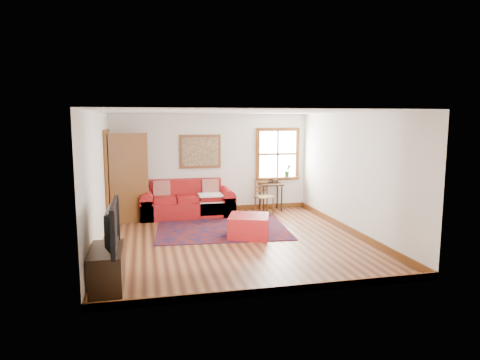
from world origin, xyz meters
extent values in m
plane|color=#462213|center=(0.00, 0.00, 0.00)|extent=(5.50, 5.50, 0.00)
cube|color=silver|center=(0.00, 2.75, 1.25)|extent=(5.00, 0.04, 2.50)
cube|color=silver|center=(0.00, -2.75, 1.25)|extent=(5.00, 0.04, 2.50)
cube|color=silver|center=(-2.50, 0.00, 1.25)|extent=(0.04, 5.50, 2.50)
cube|color=silver|center=(2.50, 0.00, 1.25)|extent=(0.04, 5.50, 2.50)
cube|color=white|center=(0.00, 0.00, 2.50)|extent=(5.00, 5.50, 0.04)
cube|color=brown|center=(0.00, 2.73, 0.06)|extent=(5.00, 0.03, 0.12)
cube|color=brown|center=(-2.48, 0.00, 0.06)|extent=(0.03, 5.50, 0.12)
cube|color=brown|center=(2.48, 0.00, 0.06)|extent=(0.03, 5.50, 0.12)
cube|color=white|center=(1.75, 2.73, 1.45)|extent=(1.00, 0.02, 1.20)
cube|color=brown|center=(1.75, 2.72, 2.09)|extent=(1.18, 0.06, 0.09)
cube|color=brown|center=(1.75, 2.72, 0.80)|extent=(1.18, 0.06, 0.09)
cube|color=brown|center=(1.21, 2.72, 1.45)|extent=(0.09, 0.06, 1.20)
cube|color=brown|center=(2.29, 2.72, 1.45)|extent=(0.09, 0.06, 1.20)
cube|color=brown|center=(1.75, 2.72, 1.45)|extent=(1.00, 0.04, 0.05)
cube|color=brown|center=(1.75, 2.65, 0.83)|extent=(1.15, 0.20, 0.04)
imported|color=#256925|center=(2.00, 2.63, 1.01)|extent=(0.18, 0.15, 0.33)
cube|color=black|center=(-2.49, 1.60, 1.02)|extent=(0.02, 0.90, 2.05)
cube|color=brown|center=(-2.46, 1.11, 1.02)|extent=(0.06, 0.09, 2.05)
cube|color=brown|center=(-2.46, 2.10, 1.02)|extent=(0.06, 0.09, 2.05)
cube|color=brown|center=(-2.46, 1.60, 2.09)|extent=(0.06, 1.08, 0.09)
cube|color=brown|center=(-2.04, 1.90, 1.02)|extent=(0.86, 0.35, 2.05)
cube|color=silver|center=(-2.04, 1.90, 1.13)|extent=(0.56, 0.22, 1.33)
cube|color=brown|center=(-0.30, 2.73, 1.55)|extent=(1.05, 0.04, 0.85)
cube|color=tan|center=(-0.30, 2.69, 1.55)|extent=(0.92, 0.03, 0.72)
cube|color=#58120C|center=(-0.09, 0.89, 0.01)|extent=(2.95, 2.44, 0.02)
cube|color=maroon|center=(-0.69, 2.25, 0.20)|extent=(2.26, 0.93, 0.39)
cube|color=maroon|center=(-0.69, 2.59, 0.64)|extent=(1.76, 0.26, 0.49)
cube|color=maroon|center=(-1.67, 2.25, 0.25)|extent=(0.31, 0.93, 0.49)
cube|color=maroon|center=(0.28, 2.25, 0.25)|extent=(0.31, 0.93, 0.49)
cube|color=orange|center=(-1.29, 2.43, 0.67)|extent=(0.41, 0.20, 0.43)
cube|color=orange|center=(-0.09, 2.43, 0.67)|extent=(0.41, 0.20, 0.43)
cube|color=silver|center=(-0.15, 2.08, 0.54)|extent=(0.57, 0.51, 0.04)
cube|color=maroon|center=(0.33, 0.13, 0.22)|extent=(0.99, 0.99, 0.45)
cube|color=black|center=(1.51, 2.52, 0.68)|extent=(0.58, 0.44, 0.04)
cylinder|color=black|center=(1.27, 2.34, 0.33)|extent=(0.04, 0.04, 0.66)
cylinder|color=black|center=(1.75, 2.34, 0.33)|extent=(0.04, 0.04, 0.66)
cylinder|color=black|center=(1.27, 2.70, 0.33)|extent=(0.04, 0.04, 0.66)
cylinder|color=black|center=(1.75, 2.70, 0.33)|extent=(0.04, 0.04, 0.66)
cube|color=tan|center=(1.24, 2.19, 0.43)|extent=(0.47, 0.46, 0.04)
cylinder|color=brown|center=(1.11, 2.00, 0.20)|extent=(0.04, 0.04, 0.41)
cylinder|color=brown|center=(1.44, 2.07, 0.20)|extent=(0.04, 0.04, 0.41)
cylinder|color=brown|center=(1.04, 2.31, 0.43)|extent=(0.04, 0.04, 0.86)
cylinder|color=brown|center=(1.37, 2.39, 0.43)|extent=(0.04, 0.04, 0.86)
cube|color=brown|center=(1.20, 2.35, 0.66)|extent=(0.34, 0.10, 0.26)
cube|color=black|center=(-2.26, -1.92, 0.28)|extent=(0.45, 1.00, 0.55)
imported|color=black|center=(-2.24, -1.94, 0.89)|extent=(0.15, 1.16, 0.67)
cylinder|color=silver|center=(-2.21, -1.48, 0.64)|extent=(0.12, 0.12, 0.18)
cylinder|color=#FFA53F|center=(-2.21, -1.48, 0.61)|extent=(0.07, 0.07, 0.12)
camera|label=1|loc=(-1.70, -8.01, 2.36)|focal=32.00mm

